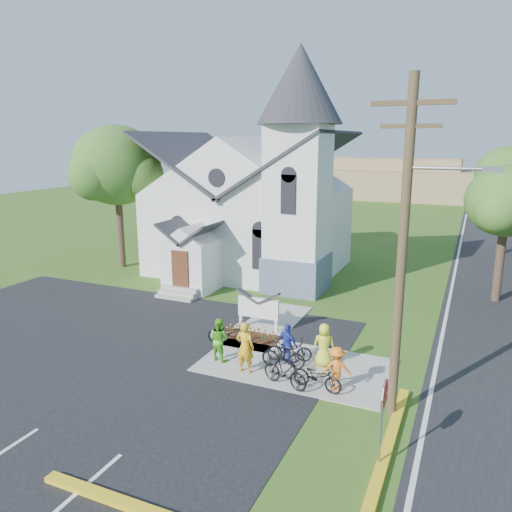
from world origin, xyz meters
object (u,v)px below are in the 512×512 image
at_px(utility_pole, 405,243).
at_px(bike_2, 289,349).
at_px(cyclist_0, 245,347).
at_px(stop_sign, 383,405).
at_px(bike_1, 283,355).
at_px(cyclist_3, 336,368).
at_px(church_sign, 258,308).
at_px(cyclist_2, 288,344).
at_px(bike_4, 317,376).
at_px(cyclist_4, 324,345).
at_px(bike_3, 285,371).
at_px(bike_0, 229,333).
at_px(cyclist_1, 219,339).

distance_m(utility_pole, bike_2, 6.86).
bearing_deg(cyclist_0, stop_sign, 147.34).
distance_m(bike_1, cyclist_3, 2.37).
relative_size(church_sign, bike_2, 1.30).
distance_m(cyclist_0, cyclist_2, 1.71).
bearing_deg(cyclist_0, cyclist_3, -179.66).
distance_m(stop_sign, bike_4, 4.38).
relative_size(utility_pole, cyclist_0, 5.26).
distance_m(cyclist_3, cyclist_4, 1.80).
xyz_separation_m(stop_sign, bike_3, (-3.74, 3.00, -1.19)).
relative_size(bike_1, bike_2, 0.97).
height_order(church_sign, bike_3, church_sign).
bearing_deg(utility_pole, church_sign, 144.40).
distance_m(stop_sign, cyclist_3, 4.17).
bearing_deg(cyclist_4, cyclist_0, 20.90).
relative_size(church_sign, bike_1, 1.35).
relative_size(utility_pole, bike_0, 5.56).
bearing_deg(cyclist_3, bike_4, 4.21).
bearing_deg(stop_sign, cyclist_3, 120.94).
relative_size(utility_pole, cyclist_4, 6.06).
xyz_separation_m(bike_3, cyclist_4, (0.76, 2.05, 0.28)).
relative_size(bike_0, bike_4, 1.01).
bearing_deg(church_sign, bike_0, -104.21).
bearing_deg(cyclist_3, cyclist_0, -18.47).
bearing_deg(cyclist_2, cyclist_1, 35.84).
xyz_separation_m(cyclist_1, bike_1, (2.48, 0.34, -0.34)).
bearing_deg(stop_sign, bike_1, 134.85).
distance_m(church_sign, utility_pole, 9.18).
xyz_separation_m(utility_pole, bike_0, (-7.05, 2.79, -4.88)).
relative_size(stop_sign, bike_0, 1.38).
bearing_deg(utility_pole, bike_4, 168.53).
height_order(utility_pole, cyclist_1, utility_pole).
distance_m(cyclist_0, bike_0, 2.70).
bearing_deg(cyclist_0, bike_3, 165.07).
relative_size(cyclist_2, cyclist_3, 1.02).
relative_size(utility_pole, cyclist_3, 6.58).
bearing_deg(bike_4, bike_0, 71.94).
xyz_separation_m(cyclist_1, cyclist_2, (2.50, 0.72, -0.05)).
xyz_separation_m(stop_sign, bike_1, (-4.29, 4.31, -1.24)).
bearing_deg(bike_1, cyclist_2, -9.54).
bearing_deg(bike_3, cyclist_0, 92.64).
distance_m(bike_0, cyclist_3, 5.43).
bearing_deg(cyclist_3, cyclist_1, -25.03).
bearing_deg(bike_2, church_sign, 29.16).
relative_size(church_sign, cyclist_4, 1.33).
height_order(church_sign, bike_1, church_sign).
relative_size(church_sign, cyclist_3, 1.45).
bearing_deg(bike_0, bike_1, -127.22).
bearing_deg(cyclist_2, cyclist_3, 170.70).
distance_m(bike_2, bike_4, 2.39).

